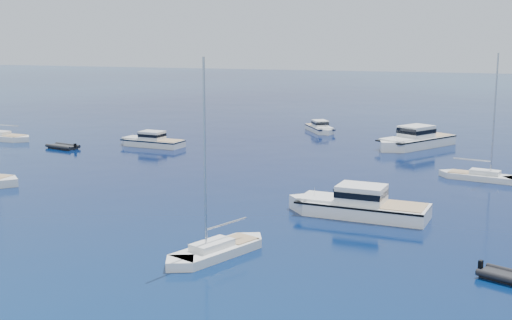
# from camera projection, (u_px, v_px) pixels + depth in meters

# --- Properties ---
(ground) EXTENTS (400.00, 400.00, 0.00)m
(ground) POSITION_uv_depth(u_px,v_px,m) (134.00, 288.00, 34.38)
(ground) COLOR navy
(ground) RESTS_ON ground
(motor_cruiser_centre) EXTENTS (11.11, 4.40, 2.84)m
(motor_cruiser_centre) POSITION_uv_depth(u_px,v_px,m) (358.00, 216.00, 47.94)
(motor_cruiser_centre) COLOR white
(motor_cruiser_centre) RESTS_ON ground
(motor_cruiser_far_l) EXTENTS (8.76, 3.63, 2.23)m
(motor_cruiser_far_l) POSITION_uv_depth(u_px,v_px,m) (151.00, 146.00, 77.25)
(motor_cruiser_far_l) COLOR silver
(motor_cruiser_far_l) RESTS_ON ground
(motor_cruiser_distant) EXTENTS (9.46, 11.91, 3.11)m
(motor_cruiser_distant) POSITION_uv_depth(u_px,v_px,m) (414.00, 147.00, 76.58)
(motor_cruiser_distant) COLOR white
(motor_cruiser_distant) RESTS_ON ground
(motor_cruiser_horizon) EXTENTS (5.66, 7.44, 1.92)m
(motor_cruiser_horizon) POSITION_uv_depth(u_px,v_px,m) (320.00, 132.00, 88.44)
(motor_cruiser_horizon) COLOR white
(motor_cruiser_horizon) RESTS_ON ground
(sailboat_fore) EXTENTS (5.11, 8.26, 11.88)m
(sailboat_fore) POSITION_uv_depth(u_px,v_px,m) (216.00, 256.00, 39.36)
(sailboat_fore) COLOR white
(sailboat_fore) RESTS_ON ground
(sailboat_centre) EXTENTS (8.05, 3.68, 11.46)m
(sailboat_centre) POSITION_uv_depth(u_px,v_px,m) (481.00, 180.00, 59.60)
(sailboat_centre) COLOR white
(sailboat_centre) RESTS_ON ground
(sailboat_far_l) EXTENTS (9.84, 3.64, 14.12)m
(sailboat_far_l) POSITION_uv_depth(u_px,v_px,m) (0.00, 140.00, 81.99)
(sailboat_far_l) COLOR white
(sailboat_far_l) RESTS_ON ground
(tender_grey_near) EXTENTS (3.86, 3.15, 0.95)m
(tender_grey_near) POSITION_uv_depth(u_px,v_px,m) (511.00, 282.00, 35.26)
(tender_grey_near) COLOR black
(tender_grey_near) RESTS_ON ground
(tender_grey_far) EXTENTS (4.35, 3.06, 0.95)m
(tender_grey_far) POSITION_uv_depth(u_px,v_px,m) (63.00, 149.00, 75.70)
(tender_grey_far) COLOR black
(tender_grey_far) RESTS_ON ground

